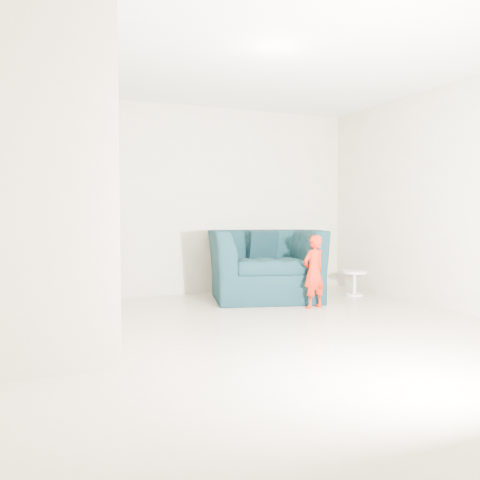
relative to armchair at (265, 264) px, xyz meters
name	(u,v)px	position (x,y,z in m)	size (l,w,h in m)	color
floor	(273,336)	(-0.82, -1.94, -0.47)	(5.50, 5.50, 0.00)	tan
ceiling	(274,46)	(-0.82, -1.94, 2.23)	(5.50, 5.50, 0.00)	silver
back_wall	(189,200)	(-0.82, 0.81, 0.88)	(5.00, 5.00, 0.00)	#AFA68E
right_wall	(474,197)	(1.68, -1.94, 0.88)	(5.50, 5.50, 0.00)	#AFA68E
armchair	(265,264)	(0.00, 0.00, 0.00)	(1.45, 1.26, 0.94)	black
toddler	(314,272)	(0.27, -0.84, -0.02)	(0.33, 0.21, 0.90)	#9F2A05
side_table	(354,279)	(1.28, -0.24, -0.23)	(0.35, 0.35, 0.35)	silver
staircase	(44,237)	(-2.81, -1.39, 0.48)	(1.02, 3.03, 3.62)	#ADA089
cushion	(263,245)	(0.09, 0.26, 0.25)	(0.42, 0.12, 0.40)	black
throw	(223,257)	(-0.61, -0.01, 0.12)	(0.04, 0.43, 0.48)	black
phone	(320,244)	(0.34, -0.86, 0.31)	(0.02, 0.05, 0.10)	black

